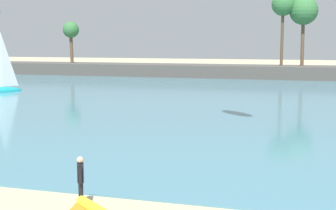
{
  "coord_description": "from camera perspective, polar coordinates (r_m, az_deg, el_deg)",
  "views": [
    {
      "loc": [
        7.42,
        -6.59,
        5.22
      ],
      "look_at": [
        1.54,
        14.2,
        2.27
      ],
      "focal_mm": 50.23,
      "sensor_mm": 36.0,
      "label": 1
    }
  ],
  "objects": [
    {
      "name": "person_at_waterline",
      "position": [
        15.1,
        -10.56,
        -8.99
      ],
      "size": [
        0.33,
        0.5,
        1.67
      ],
      "color": "black",
      "rests_on": "ground"
    },
    {
      "name": "palm_headland",
      "position": [
        67.57,
        9.44,
        5.21
      ],
      "size": [
        100.07,
        6.11,
        11.81
      ],
      "color": "#514C47",
      "rests_on": "ground"
    },
    {
      "name": "sea",
      "position": [
        61.23,
        8.79,
        2.82
      ],
      "size": [
        220.0,
        92.91,
        0.06
      ],
      "primitive_type": "cube",
      "color": "teal",
      "rests_on": "ground"
    }
  ]
}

